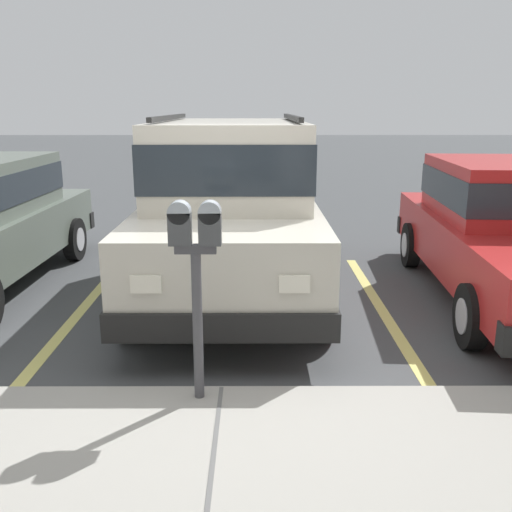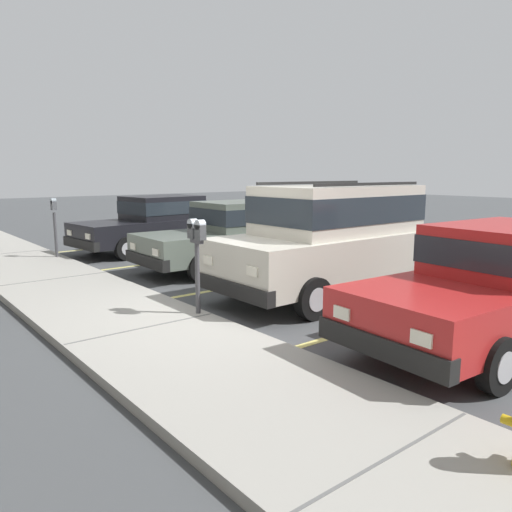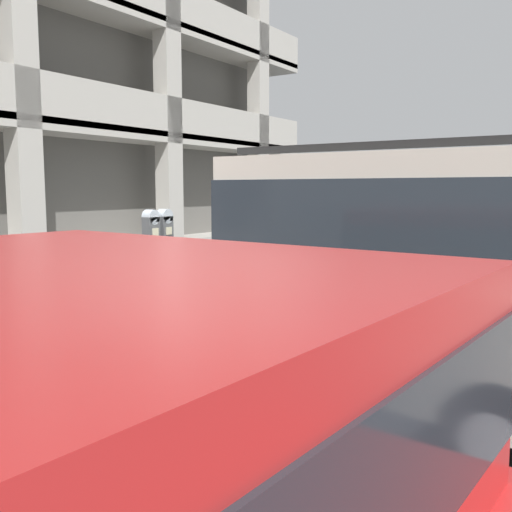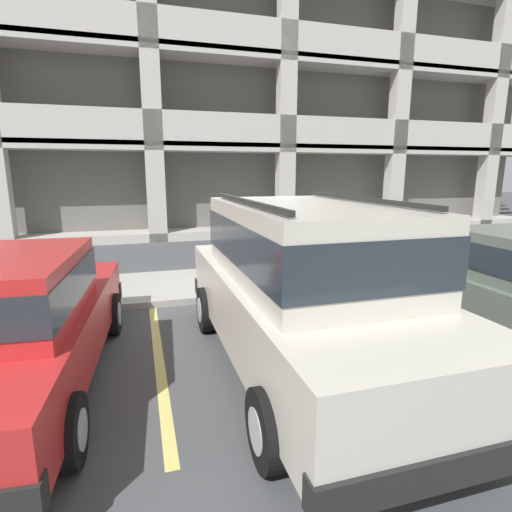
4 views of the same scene
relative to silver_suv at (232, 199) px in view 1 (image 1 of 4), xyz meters
The scene contains 6 objects.
ground_plane 2.76m from the silver_suv, 90.41° to the left, with size 80.00×80.00×0.10m.
sidewalk 3.95m from the silver_suv, 90.27° to the left, with size 40.00×2.20×0.12m.
parking_stall_lines 2.23m from the silver_suv, 34.77° to the left, with size 13.10×4.80×0.01m.
silver_suv is the anchor object (origin of this frame).
red_sedan 3.17m from the silver_suv, behind, with size 2.04×4.59×1.54m.
parking_meter_near 2.87m from the silver_suv, 87.37° to the left, with size 0.35×0.12×1.41m.
Camera 1 is at (-0.24, 4.04, 2.13)m, focal length 40.00 mm.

